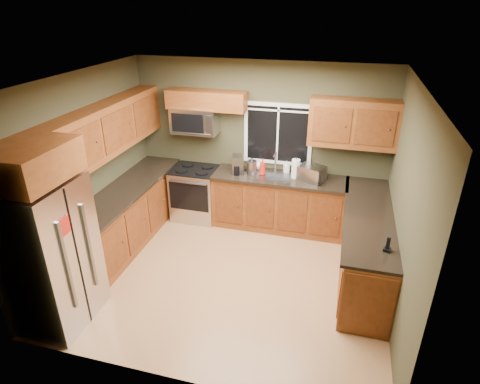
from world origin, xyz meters
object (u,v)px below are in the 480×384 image
at_px(microwave, 195,120).
at_px(refrigerator, 51,255).
at_px(soap_bottle_c, 258,164).
at_px(cordless_phone, 388,247).
at_px(coffee_maker, 238,165).
at_px(paper_towel_roll, 296,169).
at_px(range, 196,193).
at_px(soap_bottle_b, 286,167).
at_px(soap_bottle_a, 262,167).
at_px(toaster_oven, 312,173).
at_px(kettle, 252,167).

bearing_deg(microwave, refrigerator, -103.34).
xyz_separation_m(soap_bottle_c, cordless_phone, (1.96, -1.99, -0.04)).
relative_size(coffee_maker, paper_towel_roll, 0.89).
bearing_deg(coffee_maker, microwave, 168.47).
height_order(range, paper_towel_roll, paper_towel_roll).
xyz_separation_m(coffee_maker, soap_bottle_b, (0.76, 0.25, -0.05)).
bearing_deg(soap_bottle_a, soap_bottle_b, 29.05).
relative_size(refrigerator, paper_towel_roll, 5.29).
bearing_deg(soap_bottle_b, microwave, -176.47).
bearing_deg(paper_towel_roll, coffee_maker, -176.16).
xyz_separation_m(refrigerator, microwave, (0.69, 2.91, 0.83)).
relative_size(toaster_oven, soap_bottle_a, 1.75).
bearing_deg(microwave, soap_bottle_a, -5.16).
relative_size(coffee_maker, soap_bottle_a, 1.13).
bearing_deg(range, toaster_oven, -0.10).
relative_size(soap_bottle_a, cordless_phone, 1.52).
height_order(microwave, kettle, microwave).
distance_m(soap_bottle_b, soap_bottle_c, 0.48).
relative_size(refrigerator, toaster_oven, 3.84).
height_order(microwave, toaster_oven, microwave).
bearing_deg(toaster_oven, kettle, -179.52).
distance_m(toaster_oven, kettle, 0.97).
xyz_separation_m(kettle, paper_towel_roll, (0.70, 0.05, 0.02)).
xyz_separation_m(coffee_maker, cordless_phone, (2.23, -1.74, -0.09)).
relative_size(refrigerator, soap_bottle_a, 6.73).
relative_size(coffee_maker, soap_bottle_b, 1.60).
height_order(kettle, soap_bottle_c, kettle).
bearing_deg(range, microwave, 90.02).
relative_size(refrigerator, kettle, 6.20).
relative_size(microwave, soap_bottle_c, 4.31).
bearing_deg(toaster_oven, soap_bottle_b, 151.91).
relative_size(toaster_oven, paper_towel_roll, 1.38).
height_order(refrigerator, soap_bottle_b, refrigerator).
distance_m(refrigerator, coffee_maker, 3.12).
height_order(soap_bottle_a, soap_bottle_b, soap_bottle_a).
bearing_deg(coffee_maker, range, 178.43).
distance_m(toaster_oven, soap_bottle_a, 0.80).
relative_size(refrigerator, range, 1.92).
bearing_deg(cordless_phone, kettle, 138.96).
distance_m(kettle, soap_bottle_b, 0.58).
xyz_separation_m(soap_bottle_b, cordless_phone, (1.48, -1.99, -0.04)).
height_order(refrigerator, soap_bottle_c, refrigerator).
height_order(toaster_oven, paper_towel_roll, paper_towel_roll).
xyz_separation_m(range, soap_bottle_c, (1.05, 0.23, 0.56)).
xyz_separation_m(range, soap_bottle_b, (1.53, 0.23, 0.57)).
height_order(paper_towel_roll, soap_bottle_c, paper_towel_roll).
bearing_deg(refrigerator, coffee_maker, 62.02).
relative_size(paper_towel_roll, soap_bottle_b, 1.81).
distance_m(refrigerator, range, 2.89).
bearing_deg(range, soap_bottle_b, 8.56).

